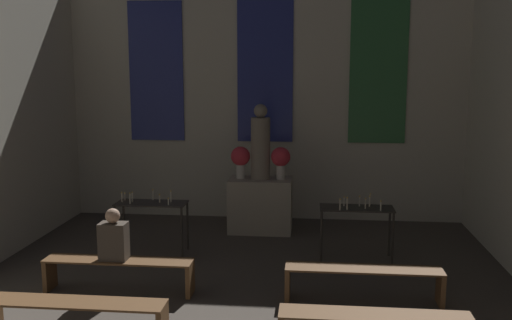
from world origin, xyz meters
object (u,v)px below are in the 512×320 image
Objects in this scene: person_seated at (114,237)px; statue at (261,145)px; altar at (260,205)px; pew_back_left at (119,268)px; flower_vase_right at (281,159)px; candle_rack_right at (357,215)px; pew_back_right at (363,277)px; candle_rack_left at (151,210)px; flower_vase_left at (240,158)px; pew_third_left at (76,312)px.

statue is at bearing 61.64° from person_seated.
pew_back_left is at bearing -117.59° from altar.
flower_vase_right reaches higher than candle_rack_right.
altar is at bearing 180.00° from flower_vase_right.
statue reaches higher than person_seated.
altar reaches higher than pew_back_right.
flower_vase_right is 2.52m from candle_rack_left.
flower_vase_left reaches higher than pew_back_right.
pew_third_left and pew_back_left have the same top height.
candle_rack_left is at bearing -145.08° from flower_vase_right.
candle_rack_left is 1.72m from pew_back_left.
candle_rack_right is (1.63, -1.40, -0.89)m from statue.
flower_vase_left is at bearing 180.00° from flower_vase_right.
candle_rack_right reaches higher than candle_rack_left.
candle_rack_left is at bearing 90.51° from pew_third_left.
candle_rack_right is at bearing 43.37° from pew_third_left.
candle_rack_left is at bearing -132.33° from flower_vase_left.
pew_back_left is 0.42m from person_seated.
flower_vase_right is 0.29× the size of pew_third_left.
candle_rack_left is at bearing 89.13° from person_seated.
altar is 1.95× the size of flower_vase_right.
pew_back_left is at bearing -89.06° from candle_rack_left.
flower_vase_left is (-0.36, 0.00, 0.86)m from altar.
altar is at bearing 61.64° from person_seated.
flower_vase_left is at bearing 180.00° from statue.
pew_third_left is at bearing -136.63° from candle_rack_right.
candle_rack_right is (1.99, -1.40, -0.64)m from flower_vase_left.
altar is 2.16m from candle_rack_left.
candle_rack_right is at bearing 27.40° from pew_back_left.
altar is 3.47m from pew_back_right.
flower_vase_left reaches higher than candle_rack_left.
pew_back_right is (-0.02, -1.68, -0.38)m from candle_rack_right.
candle_rack_right is at bearing -0.03° from candle_rack_left.
altar is 0.57× the size of pew_third_left.
flower_vase_right is 0.51× the size of candle_rack_left.
pew_back_left is (-1.24, -3.07, -1.02)m from flower_vase_left.
statue is at bearing 139.45° from candle_rack_right.
candle_rack_left is (-1.27, -1.39, -0.64)m from flower_vase_left.
person_seated reaches higher than pew_back_right.
altar is at bearing 70.17° from pew_third_left.
statue is 0.68× the size of pew_back_right.
statue reaches higher than altar.
person_seated is (-2.02, -3.07, -0.60)m from flower_vase_right.
altar is 2.16m from candle_rack_right.
statue is 1.19× the size of candle_rack_left.
statue reaches higher than pew_back_right.
flower_vase_right is at bearing 57.34° from pew_back_left.
pew_back_left is 3.21m from pew_back_right.
flower_vase_right reaches higher than pew_back_right.
flower_vase_right reaches higher than person_seated.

